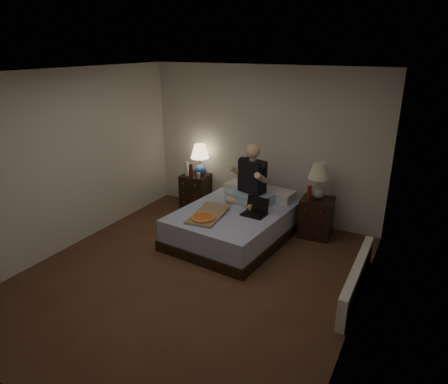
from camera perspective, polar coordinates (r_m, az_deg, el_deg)
The scene contains 19 objects.
floor at distance 5.24m, azimuth -4.74°, elevation -11.81°, with size 4.00×4.50×0.00m, color brown.
ceiling at distance 4.45m, azimuth -5.70°, elevation 16.60°, with size 4.00×4.50×0.00m, color white.
wall_back at distance 6.62m, azimuth 5.55°, elevation 6.84°, with size 4.00×2.50×0.00m, color silver.
wall_front at distance 3.24m, azimuth -27.77°, elevation -10.49°, with size 4.00×2.50×0.00m, color silver.
wall_left at distance 5.99m, azimuth -21.47°, elevation 4.08°, with size 4.50×2.50×0.00m, color silver.
wall_right at distance 4.03m, azimuth 19.45°, elevation -3.23°, with size 4.50×2.50×0.00m, color silver.
bed at distance 6.05m, azimuth 1.49°, elevation -4.57°, with size 1.41×1.87×0.47m, color #5766AF.
nightstand_left at distance 7.21m, azimuth -4.06°, elevation 0.16°, with size 0.46×0.42×0.60m, color black.
nightstand_right at distance 6.26m, azimuth 13.03°, elevation -3.57°, with size 0.47×0.42×0.61m, color black.
lamp_left at distance 7.01m, azimuth -3.45°, elevation 4.58°, with size 0.32×0.32×0.56m, color #284C92, non-canonical shape.
lamp_right at distance 6.06m, azimuth 13.35°, elevation 1.55°, with size 0.32×0.32×0.56m, color gray, non-canonical shape.
water_bottle at distance 7.08m, azimuth -5.36°, elevation 3.38°, with size 0.07×0.07×0.25m, color silver.
soda_can at distance 6.91m, azimuth -3.67°, elevation 2.34°, with size 0.07×0.07×0.10m, color silver.
beer_bottle_left at distance 6.97m, azimuth -4.74°, elevation 3.05°, with size 0.06×0.06×0.23m, color #551A0C.
beer_bottle_right at distance 6.01m, azimuth 12.08°, elevation -0.19°, with size 0.06×0.06×0.23m, color #611A0D.
person at distance 6.08m, azimuth 3.77°, elevation 2.56°, with size 0.66×0.52×0.93m, color black, non-canonical shape.
laptop at distance 5.73m, azimuth 4.29°, elevation -2.22°, with size 0.34×0.28×0.24m, color black, non-canonical shape.
pizza_box at distance 5.57m, azimuth -3.03°, elevation -3.78°, with size 0.40×0.76×0.08m, color #9D845E, non-canonical shape.
radiator at distance 5.03m, azimuth 18.39°, elevation -11.70°, with size 0.10×1.60×0.40m, color silver.
Camera 1 is at (2.46, -3.70, 2.78)m, focal length 32.00 mm.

